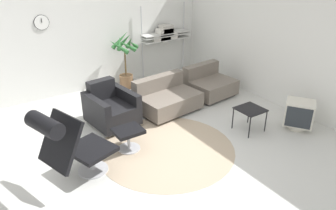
% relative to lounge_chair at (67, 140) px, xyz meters
% --- Properties ---
extents(ground_plane, '(12.00, 12.00, 0.00)m').
position_rel_lounge_chair_xyz_m(ground_plane, '(1.45, 0.03, -0.68)').
color(ground_plane, silver).
extents(wall_back, '(12.00, 0.09, 2.80)m').
position_rel_lounge_chair_xyz_m(wall_back, '(1.45, 3.09, 0.72)').
color(wall_back, silver).
rests_on(wall_back, ground_plane).
extents(wall_right, '(0.06, 12.00, 2.80)m').
position_rel_lounge_chair_xyz_m(wall_right, '(4.41, 0.03, 0.72)').
color(wall_right, silver).
rests_on(wall_right, ground_plane).
extents(round_rug, '(2.20, 2.20, 0.01)m').
position_rel_lounge_chair_xyz_m(round_rug, '(1.54, -0.02, -0.68)').
color(round_rug, tan).
rests_on(round_rug, ground_plane).
extents(lounge_chair, '(1.12, 0.85, 1.13)m').
position_rel_lounge_chair_xyz_m(lounge_chair, '(0.00, 0.00, 0.00)').
color(lounge_chair, '#BCBCC1').
rests_on(lounge_chair, ground_plane).
extents(ottoman, '(0.45, 0.38, 0.37)m').
position_rel_lounge_chair_xyz_m(ottoman, '(1.04, 0.31, -0.41)').
color(ottoman, '#BCBCC1').
rests_on(ottoman, ground_plane).
extents(armchair_red, '(0.84, 0.93, 0.78)m').
position_rel_lounge_chair_xyz_m(armchair_red, '(1.17, 1.25, -0.39)').
color(armchair_red, silver).
rests_on(armchair_red, ground_plane).
extents(couch_low, '(1.25, 0.94, 0.65)m').
position_rel_lounge_chair_xyz_m(couch_low, '(2.33, 1.17, -0.44)').
color(couch_low, black).
rests_on(couch_low, ground_plane).
extents(couch_second, '(1.01, 0.92, 0.65)m').
position_rel_lounge_chair_xyz_m(couch_second, '(3.52, 1.28, -0.44)').
color(couch_second, black).
rests_on(couch_second, ground_plane).
extents(side_table, '(0.44, 0.44, 0.42)m').
position_rel_lounge_chair_xyz_m(side_table, '(3.10, -0.32, -0.30)').
color(side_table, black).
rests_on(side_table, ground_plane).
extents(crt_television, '(0.60, 0.62, 0.53)m').
position_rel_lounge_chair_xyz_m(crt_television, '(3.86, -0.77, -0.39)').
color(crt_television, beige).
rests_on(crt_television, ground_plane).
extents(potted_plant, '(0.71, 0.61, 1.28)m').
position_rel_lounge_chair_xyz_m(potted_plant, '(2.21, 2.67, -0.08)').
color(potted_plant, brown).
rests_on(potted_plant, ground_plane).
extents(shelf_unit, '(1.28, 0.28, 1.75)m').
position_rel_lounge_chair_xyz_m(shelf_unit, '(3.41, 2.86, 0.37)').
color(shelf_unit, '#BCBCC1').
rests_on(shelf_unit, ground_plane).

